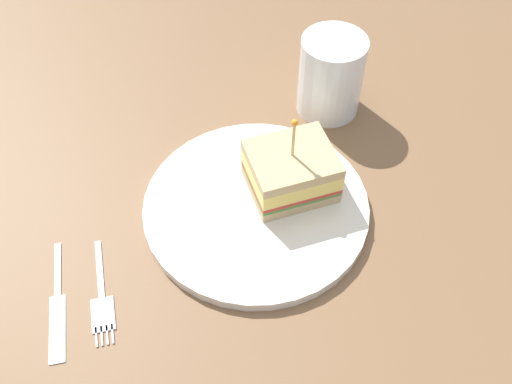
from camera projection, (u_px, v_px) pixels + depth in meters
ground_plane at (256, 216)px, 63.81cm from camera, size 116.82×116.82×2.00cm
plate at (256, 207)px, 62.56cm from camera, size 24.42×24.42×1.21cm
sandwich_half_center at (291, 171)px, 61.51cm from camera, size 7.57×8.89×10.20cm
drink_glass at (330, 80)px, 69.85cm from camera, size 7.80×7.80×10.09cm
fork at (102, 302)px, 55.90cm from camera, size 11.84×2.51×0.35cm
knife at (57, 307)px, 55.58cm from camera, size 13.27×2.51×0.35cm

